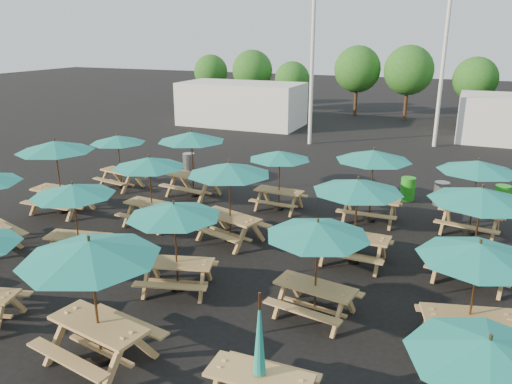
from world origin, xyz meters
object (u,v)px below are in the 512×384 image
at_px(picnic_unit_5, 73,193).
at_px(picnic_unit_15, 373,159).
at_px(picnic_unit_8, 90,256).
at_px(picnic_unit_2, 55,149).
at_px(picnic_unit_3, 118,142).
at_px(picnic_unit_6, 149,166).
at_px(waste_bin_2, 441,194).
at_px(picnic_unit_11, 280,158).
at_px(waste_bin_0, 189,163).
at_px(picnic_unit_14, 358,190).
at_px(waste_bin_1, 408,189).
at_px(waste_bin_3, 502,197).
at_px(picnic_unit_19, 478,170).
at_px(picnic_unit_7, 191,140).
at_px(picnic_unit_13, 318,234).
at_px(picnic_unit_16, 488,356).
at_px(picnic_unit_17, 479,256).
at_px(picnic_unit_9, 174,215).
at_px(picnic_unit_10, 229,172).
at_px(picnic_unit_18, 481,199).

height_order(picnic_unit_5, picnic_unit_15, picnic_unit_15).
relative_size(picnic_unit_5, picnic_unit_8, 0.89).
relative_size(picnic_unit_2, picnic_unit_3, 1.04).
bearing_deg(picnic_unit_6, waste_bin_2, 39.50).
height_order(picnic_unit_11, waste_bin_0, picnic_unit_11).
bearing_deg(waste_bin_2, picnic_unit_14, -107.60).
height_order(waste_bin_1, waste_bin_3, same).
bearing_deg(picnic_unit_19, picnic_unit_2, -155.47).
relative_size(picnic_unit_5, waste_bin_0, 3.06).
bearing_deg(picnic_unit_5, picnic_unit_8, -56.05).
bearing_deg(picnic_unit_11, picnic_unit_7, -179.33).
relative_size(picnic_unit_13, picnic_unit_15, 1.05).
xyz_separation_m(picnic_unit_13, picnic_unit_16, (3.21, -3.06, -0.05)).
height_order(picnic_unit_6, picnic_unit_16, picnic_unit_6).
distance_m(picnic_unit_5, picnic_unit_16, 10.47).
bearing_deg(picnic_unit_8, picnic_unit_14, 70.64).
height_order(picnic_unit_5, picnic_unit_6, picnic_unit_6).
bearing_deg(picnic_unit_2, picnic_unit_15, 16.58).
bearing_deg(picnic_unit_6, waste_bin_0, 115.09).
bearing_deg(picnic_unit_17, picnic_unit_15, 101.33).
xyz_separation_m(picnic_unit_16, picnic_unit_17, (-0.11, 3.07, 0.09)).
height_order(picnic_unit_3, picnic_unit_7, picnic_unit_7).
bearing_deg(picnic_unit_14, picnic_unit_15, 94.85).
bearing_deg(waste_bin_1, picnic_unit_5, -130.76).
bearing_deg(picnic_unit_8, waste_bin_2, 76.26).
height_order(picnic_unit_3, picnic_unit_13, picnic_unit_13).
height_order(picnic_unit_13, waste_bin_2, picnic_unit_13).
xyz_separation_m(picnic_unit_9, picnic_unit_15, (3.42, 6.46, 0.18)).
xyz_separation_m(picnic_unit_10, picnic_unit_14, (3.71, -0.02, -0.05)).
xyz_separation_m(picnic_unit_13, waste_bin_0, (-8.55, 9.28, -1.53)).
relative_size(picnic_unit_3, picnic_unit_11, 1.12).
bearing_deg(picnic_unit_7, waste_bin_1, 28.93).
bearing_deg(picnic_unit_10, picnic_unit_13, -23.84).
bearing_deg(picnic_unit_17, picnic_unit_13, 165.37).
relative_size(picnic_unit_2, picnic_unit_5, 1.01).
bearing_deg(picnic_unit_11, picnic_unit_2, -151.88).
relative_size(picnic_unit_5, picnic_unit_13, 1.02).
xyz_separation_m(picnic_unit_16, picnic_unit_18, (-0.07, 6.14, 0.26)).
relative_size(picnic_unit_14, waste_bin_1, 2.86).
distance_m(picnic_unit_11, waste_bin_1, 5.17).
xyz_separation_m(picnic_unit_2, picnic_unit_9, (6.55, -3.17, -0.29)).
xyz_separation_m(picnic_unit_11, picnic_unit_16, (6.35, -9.27, 0.03)).
relative_size(picnic_unit_9, picnic_unit_11, 1.22).
xyz_separation_m(picnic_unit_8, waste_bin_0, (-5.28, 12.40, -1.78)).
bearing_deg(picnic_unit_10, picnic_unit_5, -122.09).
height_order(picnic_unit_7, waste_bin_3, picnic_unit_7).
distance_m(picnic_unit_5, picnic_unit_10, 4.27).
bearing_deg(picnic_unit_5, picnic_unit_15, 30.13).
xyz_separation_m(picnic_unit_2, picnic_unit_8, (6.68, -6.13, -0.03)).
bearing_deg(picnic_unit_18, picnic_unit_8, -126.30).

